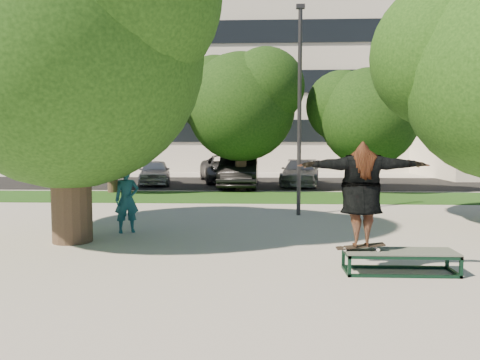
{
  "coord_description": "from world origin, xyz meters",
  "views": [
    {
      "loc": [
        -0.15,
        -8.83,
        2.14
      ],
      "look_at": [
        -0.55,
        0.6,
        1.39
      ],
      "focal_mm": 35.0,
      "sensor_mm": 36.0,
      "label": 1
    }
  ],
  "objects_px": {
    "lamppost": "(299,108)",
    "grind_box": "(400,262)",
    "tree_left": "(64,35)",
    "car_silver_b": "(300,173)",
    "car_grey": "(226,169)",
    "car_dark": "(239,170)",
    "car_silver_a": "(155,172)",
    "bystander": "(127,200)"
  },
  "relations": [
    {
      "from": "lamppost",
      "to": "grind_box",
      "type": "height_order",
      "value": "lamppost"
    },
    {
      "from": "tree_left",
      "to": "car_silver_b",
      "type": "height_order",
      "value": "tree_left"
    },
    {
      "from": "car_grey",
      "to": "car_silver_b",
      "type": "xyz_separation_m",
      "value": [
        3.87,
        -1.77,
        -0.1
      ]
    },
    {
      "from": "tree_left",
      "to": "grind_box",
      "type": "distance_m",
      "value": 8.04
    },
    {
      "from": "lamppost",
      "to": "car_dark",
      "type": "relative_size",
      "value": 1.22
    },
    {
      "from": "car_silver_b",
      "to": "tree_left",
      "type": "bearing_deg",
      "value": -106.41
    },
    {
      "from": "tree_left",
      "to": "car_grey",
      "type": "bearing_deg",
      "value": 81.54
    },
    {
      "from": "tree_left",
      "to": "car_grey",
      "type": "distance_m",
      "value": 16.0
    },
    {
      "from": "car_dark",
      "to": "car_grey",
      "type": "distance_m",
      "value": 3.12
    },
    {
      "from": "grind_box",
      "to": "car_grey",
      "type": "distance_m",
      "value": 18.16
    },
    {
      "from": "tree_left",
      "to": "car_grey",
      "type": "xyz_separation_m",
      "value": [
        2.29,
        15.41,
        -3.68
      ]
    },
    {
      "from": "car_grey",
      "to": "car_silver_a",
      "type": "bearing_deg",
      "value": -167.4
    },
    {
      "from": "lamppost",
      "to": "car_silver_b",
      "type": "height_order",
      "value": "lamppost"
    },
    {
      "from": "lamppost",
      "to": "car_grey",
      "type": "bearing_deg",
      "value": 104.62
    },
    {
      "from": "tree_left",
      "to": "car_silver_b",
      "type": "distance_m",
      "value": 15.43
    },
    {
      "from": "bystander",
      "to": "car_dark",
      "type": "relative_size",
      "value": 0.32
    },
    {
      "from": "grind_box",
      "to": "car_silver_a",
      "type": "height_order",
      "value": "car_silver_a"
    },
    {
      "from": "car_grey",
      "to": "car_silver_b",
      "type": "height_order",
      "value": "car_grey"
    },
    {
      "from": "tree_left",
      "to": "bystander",
      "type": "xyz_separation_m",
      "value": [
        0.97,
        1.01,
        -3.63
      ]
    },
    {
      "from": "tree_left",
      "to": "lamppost",
      "type": "relative_size",
      "value": 1.16
    },
    {
      "from": "bystander",
      "to": "car_grey",
      "type": "bearing_deg",
      "value": 57.72
    },
    {
      "from": "lamppost",
      "to": "car_dark",
      "type": "distance_m",
      "value": 9.07
    },
    {
      "from": "grind_box",
      "to": "bystander",
      "type": "xyz_separation_m",
      "value": [
        -5.48,
        3.27,
        0.6
      ]
    },
    {
      "from": "car_dark",
      "to": "car_silver_b",
      "type": "bearing_deg",
      "value": 22.2
    },
    {
      "from": "car_dark",
      "to": "car_grey",
      "type": "relative_size",
      "value": 0.93
    },
    {
      "from": "lamppost",
      "to": "grind_box",
      "type": "xyz_separation_m",
      "value": [
        1.16,
        -6.17,
        -2.96
      ]
    },
    {
      "from": "lamppost",
      "to": "grind_box",
      "type": "relative_size",
      "value": 3.39
    },
    {
      "from": "tree_left",
      "to": "grind_box",
      "type": "relative_size",
      "value": 3.95
    },
    {
      "from": "tree_left",
      "to": "car_dark",
      "type": "xyz_separation_m",
      "value": [
        3.14,
        12.41,
        -3.6
      ]
    },
    {
      "from": "grind_box",
      "to": "car_grey",
      "type": "height_order",
      "value": "car_grey"
    },
    {
      "from": "lamppost",
      "to": "car_dark",
      "type": "xyz_separation_m",
      "value": [
        -2.15,
        8.5,
        -2.33
      ]
    },
    {
      "from": "lamppost",
      "to": "car_grey",
      "type": "height_order",
      "value": "lamppost"
    },
    {
      "from": "car_silver_b",
      "to": "lamppost",
      "type": "bearing_deg",
      "value": -87.19
    },
    {
      "from": "bystander",
      "to": "car_dark",
      "type": "bearing_deg",
      "value": 52.18
    },
    {
      "from": "lamppost",
      "to": "car_grey",
      "type": "xyz_separation_m",
      "value": [
        -3.0,
        11.5,
        -2.41
      ]
    },
    {
      "from": "lamppost",
      "to": "car_dark",
      "type": "bearing_deg",
      "value": 104.2
    },
    {
      "from": "tree_left",
      "to": "car_silver_a",
      "type": "bearing_deg",
      "value": 95.19
    },
    {
      "from": "lamppost",
      "to": "car_silver_b",
      "type": "bearing_deg",
      "value": 84.9
    },
    {
      "from": "tree_left",
      "to": "grind_box",
      "type": "bearing_deg",
      "value": -19.31
    },
    {
      "from": "car_silver_b",
      "to": "car_grey",
      "type": "bearing_deg",
      "value": 163.27
    },
    {
      "from": "car_dark",
      "to": "car_silver_b",
      "type": "distance_m",
      "value": 3.26
    },
    {
      "from": "car_silver_a",
      "to": "car_silver_b",
      "type": "distance_m",
      "value": 7.41
    }
  ]
}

